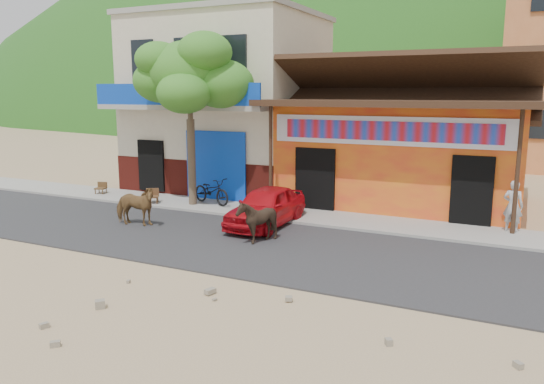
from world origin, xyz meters
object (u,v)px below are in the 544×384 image
(pedestrian, at_px, (513,206))
(cafe_chair_right, at_px, (152,190))
(tree, at_px, (190,119))
(cafe_chair_left, at_px, (100,183))
(cow_tan, at_px, (135,206))
(scooter, at_px, (211,191))
(cow_dark, at_px, (257,221))
(red_car, at_px, (266,206))

(pedestrian, xyz_separation_m, cafe_chair_right, (-11.76, -1.32, -0.26))
(tree, xyz_separation_m, cafe_chair_left, (-4.40, 0.10, -2.59))
(tree, height_order, cow_tan, tree)
(scooter, bearing_deg, cow_dark, -115.37)
(cafe_chair_right, bearing_deg, cafe_chair_left, 136.20)
(scooter, xyz_separation_m, pedestrian, (9.76, 0.51, 0.27))
(cow_dark, bearing_deg, cow_tan, -115.51)
(tree, height_order, scooter, tree)
(pedestrian, distance_m, cafe_chair_left, 14.78)
(cow_dark, bearing_deg, cafe_chair_right, -140.01)
(red_car, bearing_deg, cow_tan, -154.87)
(cow_tan, relative_size, pedestrian, 0.97)
(cafe_chair_right, bearing_deg, tree, -12.86)
(scooter, height_order, pedestrian, pedestrian)
(cafe_chair_left, relative_size, cafe_chair_right, 0.86)
(cow_tan, relative_size, red_car, 0.41)
(tree, relative_size, pedestrian, 4.02)
(tree, distance_m, cafe_chair_left, 5.11)
(cow_dark, relative_size, cafe_chair_right, 1.25)
(pedestrian, distance_m, cafe_chair_right, 11.83)
(pedestrian, relative_size, cafe_chair_right, 1.55)
(cow_tan, bearing_deg, cow_dark, -99.92)
(cow_tan, xyz_separation_m, scooter, (0.61, 3.38, -0.06))
(cow_tan, xyz_separation_m, red_car, (3.61, 1.72, -0.01))
(tree, relative_size, cafe_chair_left, 7.29)
(cow_tan, height_order, cow_dark, cow_tan)
(tree, height_order, cafe_chair_right, tree)
(red_car, bearing_deg, scooter, 150.60)
(cafe_chair_right, bearing_deg, red_car, -42.31)
(tree, height_order, red_car, tree)
(scooter, bearing_deg, red_car, -100.84)
(cow_dark, distance_m, scooter, 4.97)
(pedestrian, bearing_deg, red_car, 28.02)
(cow_tan, distance_m, red_car, 3.99)
(tree, height_order, cow_dark, tree)
(cow_tan, bearing_deg, scooter, -19.44)
(cow_tan, height_order, red_car, cow_tan)
(tree, bearing_deg, cow_dark, -36.65)
(tree, height_order, cafe_chair_left, tree)
(cafe_chair_left, height_order, cafe_chair_right, cafe_chair_right)
(cow_dark, xyz_separation_m, pedestrian, (6.16, 3.94, 0.23))
(cafe_chair_left, bearing_deg, pedestrian, -13.79)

